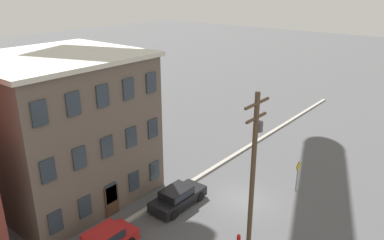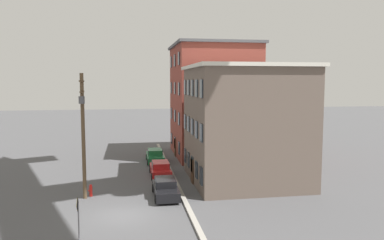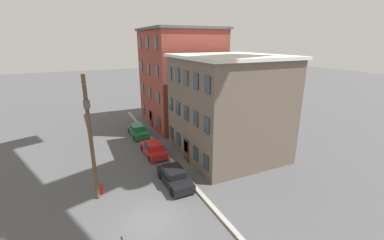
# 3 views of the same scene
# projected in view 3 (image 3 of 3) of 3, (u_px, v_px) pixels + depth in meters

# --- Properties ---
(ground_plane) EXTENTS (200.00, 200.00, 0.00)m
(ground_plane) POSITION_uv_depth(u_px,v_px,m) (151.00, 220.00, 17.58)
(ground_plane) COLOR #4C4C4F
(kerb_strip) EXTENTS (56.00, 0.36, 0.16)m
(kerb_strip) POSITION_uv_depth(u_px,v_px,m) (208.00, 202.00, 19.40)
(kerb_strip) COLOR #9E998E
(kerb_strip) RESTS_ON ground_plane
(apartment_corner) EXTENTS (11.54, 9.68, 13.44)m
(apartment_corner) POSITION_uv_depth(u_px,v_px,m) (180.00, 77.00, 36.82)
(apartment_corner) COLOR brown
(apartment_corner) RESTS_ON ground_plane
(apartment_midblock) EXTENTS (10.88, 9.99, 10.45)m
(apartment_midblock) POSITION_uv_depth(u_px,v_px,m) (228.00, 106.00, 26.68)
(apartment_midblock) COLOR #66564C
(apartment_midblock) RESTS_ON ground_plane
(car_green) EXTENTS (4.40, 1.92, 1.43)m
(car_green) POSITION_uv_depth(u_px,v_px,m) (138.00, 130.00, 33.06)
(car_green) COLOR #1E6638
(car_green) RESTS_ON ground_plane
(car_red) EXTENTS (4.40, 1.92, 1.43)m
(car_red) POSITION_uv_depth(u_px,v_px,m) (154.00, 148.00, 27.48)
(car_red) COLOR #B21E1E
(car_red) RESTS_ON ground_plane
(car_black) EXTENTS (4.40, 1.92, 1.43)m
(car_black) POSITION_uv_depth(u_px,v_px,m) (175.00, 176.00, 21.81)
(car_black) COLOR black
(car_black) RESTS_ON ground_plane
(utility_pole) EXTENTS (2.40, 0.44, 9.63)m
(utility_pole) POSITION_uv_depth(u_px,v_px,m) (90.00, 133.00, 18.41)
(utility_pole) COLOR brown
(utility_pole) RESTS_ON ground_plane
(fire_hydrant) EXTENTS (0.24, 0.34, 0.96)m
(fire_hydrant) POSITION_uv_depth(u_px,v_px,m) (102.00, 188.00, 20.50)
(fire_hydrant) COLOR red
(fire_hydrant) RESTS_ON ground_plane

